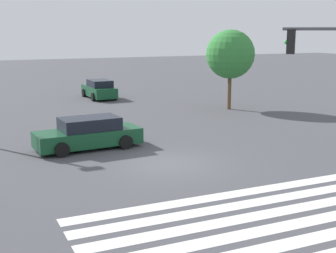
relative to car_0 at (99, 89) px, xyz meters
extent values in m
plane|color=#47474C|center=(-2.79, -19.79, -0.72)|extent=(150.86, 150.86, 0.00)
cube|color=silver|center=(-2.79, -27.83, -0.72)|extent=(10.74, 0.60, 0.01)
cube|color=silver|center=(-2.79, -26.88, -0.72)|extent=(10.74, 0.60, 0.01)
cube|color=silver|center=(-2.79, -25.93, -0.72)|extent=(10.74, 0.60, 0.01)
cube|color=silver|center=(-2.79, -24.98, -0.72)|extent=(10.74, 0.60, 0.01)
cube|color=silver|center=(-2.79, -24.03, -0.72)|extent=(10.74, 0.60, 0.01)
cube|color=black|center=(0.54, -23.12, 4.29)|extent=(0.40, 0.40, 0.84)
sphere|color=green|center=(0.43, -23.00, 4.29)|extent=(0.16, 0.16, 0.16)
cube|color=#144728|center=(0.00, 0.06, -0.15)|extent=(1.85, 4.42, 0.79)
cube|color=black|center=(0.00, -0.20, 0.52)|extent=(1.63, 2.37, 0.55)
cylinder|color=black|center=(-0.93, 1.40, -0.40)|extent=(0.23, 0.66, 0.65)
cylinder|color=black|center=(0.87, 1.44, -0.40)|extent=(0.23, 0.66, 0.65)
cylinder|color=black|center=(-0.87, -1.31, -0.40)|extent=(0.23, 0.66, 0.65)
cylinder|color=black|center=(0.93, -1.27, -0.40)|extent=(0.23, 0.66, 0.65)
cube|color=#144728|center=(-5.12, -15.89, -0.18)|extent=(4.98, 2.14, 0.72)
cube|color=black|center=(-5.03, -15.88, 0.46)|extent=(2.78, 1.81, 0.57)
cylinder|color=black|center=(-6.56, -16.92, -0.40)|extent=(0.67, 0.27, 0.66)
cylinder|color=black|center=(-6.69, -15.07, -0.40)|extent=(0.67, 0.27, 0.66)
cylinder|color=black|center=(-3.55, -16.70, -0.40)|extent=(0.67, 0.27, 0.66)
cylinder|color=black|center=(-3.68, -14.86, -0.40)|extent=(0.67, 0.27, 0.66)
cylinder|color=brown|center=(6.80, -8.98, 0.48)|extent=(0.26, 0.26, 2.41)
sphere|color=#337F38|center=(6.80, -8.98, 3.11)|extent=(3.36, 3.36, 3.36)
camera|label=1|loc=(-10.46, -36.79, 4.69)|focal=50.00mm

